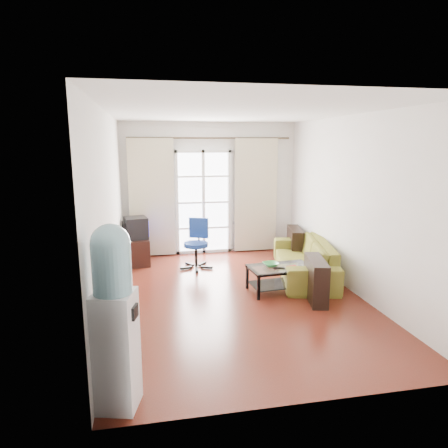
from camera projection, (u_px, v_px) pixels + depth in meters
The scene contains 20 objects.
floor at pixel (238, 296), 6.04m from camera, with size 5.20×5.20×0.00m, color maroon.
ceiling at pixel (239, 112), 5.51m from camera, with size 5.20×5.20×0.00m, color white.
wall_back at pixel (210, 189), 8.28m from camera, with size 3.60×0.02×2.70m, color white.
wall_front at pixel (309, 257), 3.28m from camera, with size 3.60×0.02×2.70m, color white.
wall_left at pixel (110, 212), 5.44m from camera, with size 0.02×5.20×2.70m, color white.
wall_right at pixel (353, 205), 6.11m from camera, with size 0.02×5.20×2.70m, color white.
french_door at pixel (203, 202), 8.25m from camera, with size 1.16×0.06×2.15m.
curtain_rod at pixel (211, 138), 7.98m from camera, with size 0.04×0.04×3.30m, color #4C3F2D.
curtain_left at pixel (152, 198), 7.97m from camera, with size 0.90×0.07×2.35m, color beige.
curtain_right at pixel (256, 196), 8.37m from camera, with size 0.90×0.07×2.35m, color beige.
radiator at pixel (248, 236), 8.53m from camera, with size 0.64×0.12×0.64m, color gray.
sofa at pixel (304, 259), 6.92m from camera, with size 1.29×2.28×0.63m, color olive.
coffee_table at pixel (280, 275), 6.20m from camera, with size 1.03×0.65×0.40m.
bowl at pixel (271, 264), 6.19m from camera, with size 0.27×0.27×0.06m, color green.
book at pixel (290, 269), 6.05m from camera, with size 0.19×0.24×0.02m, color maroon.
remote at pixel (279, 268), 6.08m from camera, with size 0.18×0.05×0.02m, color black.
tv_stand at pixel (136, 251), 7.64m from camera, with size 0.45×0.68×0.50m, color black.
crt_tv at pixel (135, 228), 7.55m from camera, with size 0.51×0.51×0.41m.
task_chair at pixel (197, 254), 7.38m from camera, with size 0.81×0.81×0.91m.
water_cooler at pixel (114, 315), 3.35m from camera, with size 0.41×0.41×1.64m.
Camera 1 is at (-1.29, -5.57, 2.26)m, focal length 32.00 mm.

